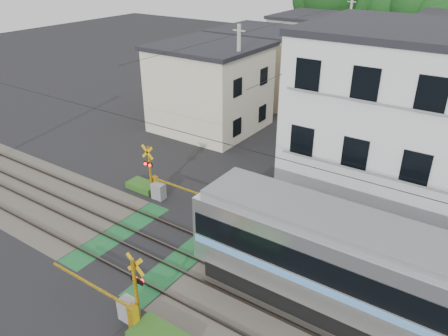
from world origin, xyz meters
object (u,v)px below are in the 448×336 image
Objects in this scene: crossing_signal_near at (129,306)px; apartment_block at (410,128)px; pedestrian at (354,80)px; crossing_signal_far at (158,186)px.

apartment_block is at bearing 65.78° from crossing_signal_near.
pedestrian is (-9.34, 20.41, -3.72)m from apartment_block.
apartment_block is 5.45× the size of pedestrian.
pedestrian is at bearing 86.20° from crossing_signal_far.
crossing_signal_near is at bearing -54.71° from crossing_signal_far.
apartment_block is (11.09, 5.84, 3.94)m from crossing_signal_far.
crossing_signal_far is 26.30m from pedestrian.
crossing_signal_near is 14.95m from apartment_block.
crossing_signal_far is (-5.17, 7.31, 0.00)m from crossing_signal_near.
crossing_signal_far is at bearing 125.29° from crossing_signal_near.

